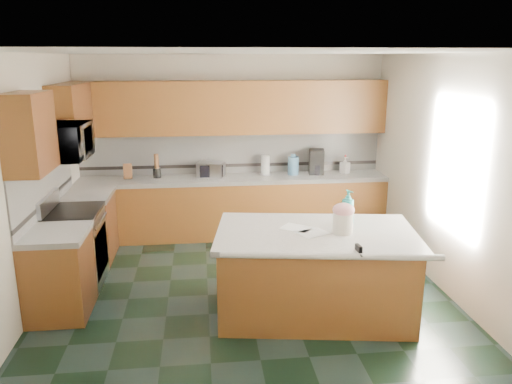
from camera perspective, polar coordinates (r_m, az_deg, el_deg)
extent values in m
plane|color=black|center=(5.92, -1.08, -11.46)|extent=(4.60, 4.60, 0.00)
plane|color=white|center=(5.30, -1.23, 15.67)|extent=(4.60, 4.60, 0.00)
cube|color=silver|center=(7.72, -2.76, 5.38)|extent=(4.60, 0.04, 2.70)
cube|color=silver|center=(3.26, 2.68, -8.26)|extent=(4.60, 0.04, 2.70)
cube|color=silver|center=(5.73, -24.91, 0.60)|extent=(0.04, 4.60, 2.70)
cube|color=silver|center=(6.11, 21.06, 1.83)|extent=(0.04, 4.60, 2.70)
cube|color=black|center=(7.62, -2.52, -1.85)|extent=(4.60, 0.60, 0.86)
cube|color=white|center=(7.50, -2.56, 1.51)|extent=(4.60, 0.64, 0.06)
cube|color=black|center=(7.46, -2.72, 9.62)|extent=(4.60, 0.33, 0.78)
cube|color=silver|center=(7.71, -2.73, 4.50)|extent=(4.60, 0.02, 0.63)
cube|color=black|center=(7.74, -2.71, 3.07)|extent=(4.60, 0.01, 0.05)
cube|color=black|center=(7.09, -18.48, -3.94)|extent=(0.60, 0.82, 0.86)
cube|color=white|center=(6.96, -18.79, -0.35)|extent=(0.64, 0.82, 0.06)
cube|color=black|center=(5.70, -21.55, -8.88)|extent=(0.60, 0.72, 0.86)
cube|color=white|center=(5.54, -22.00, -4.52)|extent=(0.64, 0.72, 0.06)
cube|color=silver|center=(6.26, -23.00, 0.84)|extent=(0.02, 2.30, 0.63)
cube|color=black|center=(6.30, -22.77, -0.88)|extent=(0.01, 2.30, 0.05)
cube|color=black|center=(6.94, -20.39, 8.31)|extent=(0.33, 1.09, 0.78)
cube|color=black|center=(5.35, -24.50, 6.16)|extent=(0.33, 0.72, 0.78)
cube|color=#B7B7BC|center=(6.36, -19.90, -6.14)|extent=(0.60, 0.76, 0.88)
cube|color=black|center=(6.31, -17.29, -6.46)|extent=(0.02, 0.68, 0.55)
cube|color=black|center=(6.22, -20.27, -2.18)|extent=(0.62, 0.78, 0.04)
cylinder|color=#B7B7BC|center=(6.18, -17.29, -3.18)|extent=(0.02, 0.66, 0.02)
cube|color=#B7B7BC|center=(6.26, -22.68, -1.17)|extent=(0.06, 0.76, 0.18)
imported|color=#B7B7BC|center=(6.04, -20.98, 5.39)|extent=(0.50, 0.73, 0.41)
cube|color=black|center=(5.36, 6.73, -9.41)|extent=(2.09, 1.39, 0.86)
cube|color=white|center=(5.19, 6.89, -4.78)|extent=(2.20, 1.50, 0.06)
cylinder|color=white|center=(4.64, 8.60, -7.28)|extent=(2.03, 0.36, 0.06)
cylinder|color=white|center=(5.14, 9.91, -3.51)|extent=(0.26, 0.26, 0.21)
ellipsoid|color=pink|center=(5.10, 9.98, -2.03)|extent=(0.22, 0.22, 0.14)
cylinder|color=tan|center=(5.08, 10.00, -1.51)|extent=(0.07, 0.03, 0.03)
sphere|color=tan|center=(5.07, 9.61, -1.53)|extent=(0.04, 0.04, 0.04)
sphere|color=tan|center=(5.09, 10.40, -1.50)|extent=(0.04, 0.04, 0.04)
imported|color=teal|center=(5.39, 10.43, -1.74)|extent=(0.19, 0.19, 0.38)
cube|color=white|center=(5.13, 6.50, -4.66)|extent=(0.37, 0.34, 0.00)
cube|color=white|center=(5.26, 4.64, -4.10)|extent=(0.38, 0.36, 0.00)
cube|color=black|center=(4.72, 11.63, -6.53)|extent=(0.04, 0.11, 0.10)
cylinder|color=black|center=(4.67, 11.87, -7.05)|extent=(0.02, 0.08, 0.02)
cube|color=#472814|center=(7.58, -14.44, 2.29)|extent=(0.14, 0.18, 0.25)
cylinder|color=black|center=(7.57, -11.25, 2.15)|extent=(0.12, 0.12, 0.15)
cylinder|color=#472814|center=(7.53, -11.32, 3.48)|extent=(0.07, 0.07, 0.21)
cube|color=#B7B7BC|center=(7.50, -5.15, 2.57)|extent=(0.44, 0.37, 0.22)
cube|color=black|center=(7.38, -5.13, 2.37)|extent=(0.34, 0.01, 0.18)
cylinder|color=white|center=(7.61, 1.07, 3.08)|extent=(0.13, 0.13, 0.29)
cylinder|color=#B7B7BC|center=(7.64, 1.07, 2.06)|extent=(0.20, 0.20, 0.01)
cylinder|color=teal|center=(7.63, 4.27, 3.01)|extent=(0.17, 0.17, 0.27)
cylinder|color=teal|center=(7.60, 4.29, 4.17)|extent=(0.08, 0.08, 0.04)
cube|color=black|center=(7.72, 6.92, 3.47)|extent=(0.26, 0.28, 0.38)
cylinder|color=black|center=(7.69, 6.98, 2.57)|extent=(0.16, 0.16, 0.16)
imported|color=white|center=(7.82, 10.14, 3.04)|extent=(0.16, 0.16, 0.26)
cylinder|color=red|center=(7.79, 10.19, 4.08)|extent=(0.02, 0.02, 0.03)
cube|color=white|center=(5.90, 21.81, 2.80)|extent=(0.02, 1.40, 1.10)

